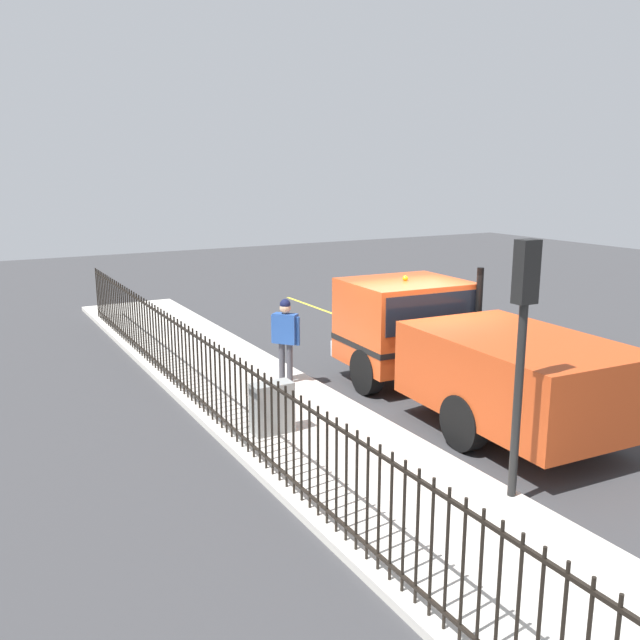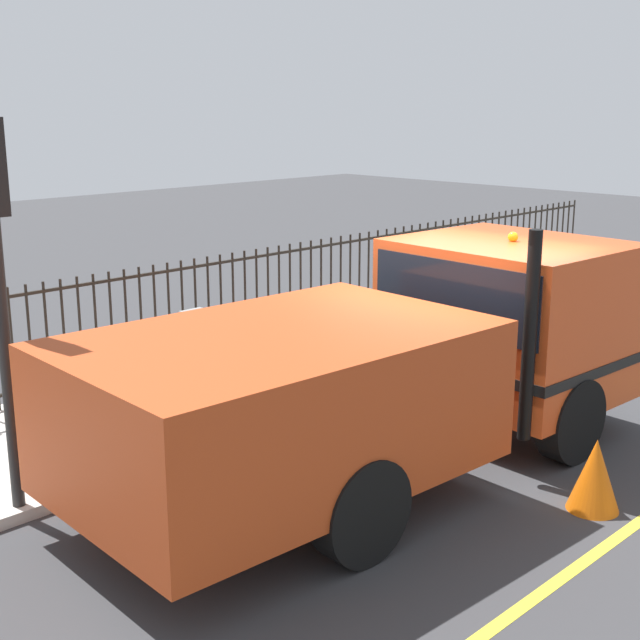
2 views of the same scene
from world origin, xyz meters
TOP-DOWN VIEW (x-y plane):
  - ground_plane at (0.00, 0.00)m, footprint 55.28×55.28m
  - sidewalk_slab at (3.06, 0.00)m, footprint 3.01×25.13m
  - work_truck at (-0.14, 0.82)m, footprint 2.79×6.87m
  - worker_standing at (2.19, -1.86)m, footprint 0.51×0.55m
  - iron_fence at (4.39, 0.00)m, footprint 0.04×21.40m
  - utility_cabinet at (3.68, 0.61)m, footprint 0.72×0.37m
  - traffic_cone at (-2.09, 0.37)m, footprint 0.51×0.51m

SIDE VIEW (x-z plane):
  - ground_plane at x=0.00m, z-range 0.00..0.00m
  - sidewalk_slab at x=3.06m, z-range 0.00..0.12m
  - traffic_cone at x=-2.09m, z-range 0.00..0.73m
  - utility_cabinet at x=3.68m, z-range 0.12..1.02m
  - iron_fence at x=4.39m, z-range 0.13..1.66m
  - worker_standing at x=2.19m, z-range 0.33..2.16m
  - work_truck at x=-0.14m, z-range -0.04..2.61m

